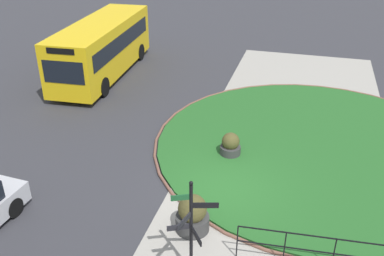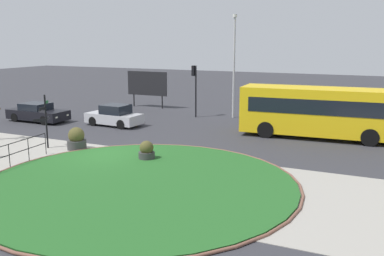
% 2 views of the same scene
% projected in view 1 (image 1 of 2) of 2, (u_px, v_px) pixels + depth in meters
% --- Properties ---
extents(ground, '(120.00, 120.00, 0.00)m').
position_uv_depth(ground, '(225.00, 191.00, 14.87)').
color(ground, '#333338').
extents(sidewalk_paving, '(32.00, 7.85, 0.02)m').
position_uv_depth(sidewalk_paving, '(285.00, 201.00, 14.37)').
color(sidewalk_paving, '#9E998E').
rests_on(sidewalk_paving, ground).
extents(grass_island, '(12.99, 12.99, 0.10)m').
position_uv_depth(grass_island, '(317.00, 146.00, 17.48)').
color(grass_island, '#235B23').
rests_on(grass_island, ground).
extents(grass_kerb_ring, '(13.30, 13.30, 0.11)m').
position_uv_depth(grass_kerb_ring, '(317.00, 146.00, 17.48)').
color(grass_kerb_ring, brown).
rests_on(grass_kerb_ring, ground).
extents(signpost_directional, '(0.84, 1.23, 2.98)m').
position_uv_depth(signpost_directional, '(191.00, 225.00, 10.77)').
color(signpost_directional, black).
rests_on(signpost_directional, ground).
extents(railing_grass_edge, '(0.43, 5.14, 1.14)m').
position_uv_depth(railing_grass_edge, '(334.00, 250.00, 11.31)').
color(railing_grass_edge, black).
rests_on(railing_grass_edge, ground).
extents(bus_yellow, '(9.36, 3.08, 3.04)m').
position_uv_depth(bus_yellow, '(102.00, 47.00, 24.12)').
color(bus_yellow, yellow).
rests_on(bus_yellow, ground).
extents(planter_near_signpost, '(0.81, 0.81, 0.99)m').
position_uv_depth(planter_near_signpost, '(230.00, 146.00, 16.73)').
color(planter_near_signpost, '#383838').
rests_on(planter_near_signpost, ground).
extents(planter_kerbside, '(1.03, 1.03, 1.24)m').
position_uv_depth(planter_kerbside, '(192.00, 215.00, 12.86)').
color(planter_kerbside, '#383838').
rests_on(planter_kerbside, ground).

